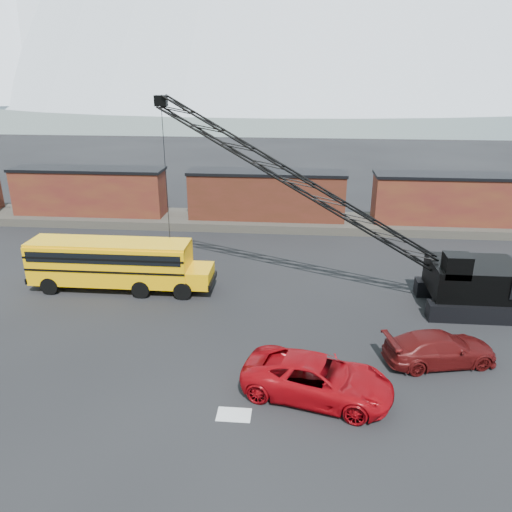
% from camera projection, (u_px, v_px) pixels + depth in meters
% --- Properties ---
extents(ground, '(160.00, 160.00, 0.00)m').
position_uv_depth(ground, '(235.00, 360.00, 24.12)').
color(ground, black).
rests_on(ground, ground).
extents(gravel_berm, '(120.00, 5.00, 0.70)m').
position_uv_depth(gravel_berm, '(266.00, 221.00, 44.46)').
color(gravel_berm, '#464239').
rests_on(gravel_berm, ground).
extents(boxcar_west_near, '(13.70, 3.10, 4.17)m').
position_uv_depth(boxcar_west_near, '(90.00, 191.00, 44.94)').
color(boxcar_west_near, '#4E1617').
rests_on(boxcar_west_near, gravel_berm).
extents(boxcar_mid, '(13.70, 3.10, 4.17)m').
position_uv_depth(boxcar_mid, '(267.00, 195.00, 43.60)').
color(boxcar_mid, '#4D1E15').
rests_on(boxcar_mid, gravel_berm).
extents(boxcar_east_near, '(13.70, 3.10, 4.17)m').
position_uv_depth(boxcar_east_near, '(455.00, 199.00, 42.26)').
color(boxcar_east_near, '#4E1617').
rests_on(boxcar_east_near, gravel_berm).
extents(snow_patch, '(1.40, 0.90, 0.02)m').
position_uv_depth(snow_patch, '(234.00, 415.00, 20.35)').
color(snow_patch, silver).
rests_on(snow_patch, ground).
extents(school_bus, '(11.65, 2.65, 3.19)m').
position_uv_depth(school_bus, '(116.00, 263.00, 31.24)').
color(school_bus, '#EFA705').
rests_on(school_bus, ground).
extents(red_pickup, '(6.92, 4.41, 1.78)m').
position_uv_depth(red_pickup, '(318.00, 378.00, 21.22)').
color(red_pickup, '#9E070E').
rests_on(red_pickup, ground).
extents(maroon_suv, '(5.69, 3.30, 1.55)m').
position_uv_depth(maroon_suv, '(440.00, 348.00, 23.68)').
color(maroon_suv, '#4F0E0E').
rests_on(maroon_suv, ground).
extents(crawler_crane, '(21.41, 4.35, 11.97)m').
position_uv_depth(crawler_crane, '(318.00, 194.00, 28.68)').
color(crawler_crane, black).
rests_on(crawler_crane, ground).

